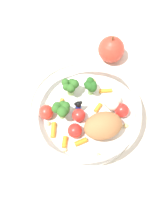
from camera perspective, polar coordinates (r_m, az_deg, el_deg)
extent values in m
plane|color=silver|center=(0.62, 1.20, -2.16)|extent=(2.40, 2.40, 0.00)
cylinder|color=white|center=(0.62, 0.00, -1.20)|extent=(0.23, 0.23, 0.01)
torus|color=white|center=(0.58, 0.00, 1.04)|extent=(0.25, 0.25, 0.01)
ellipsoid|color=#9E663D|center=(0.58, 4.01, -2.89)|extent=(0.07, 0.09, 0.06)
cylinder|color=#8EB766|center=(0.64, -2.88, 4.50)|extent=(0.02, 0.02, 0.02)
sphere|color=#2D6023|center=(0.61, -2.77, 5.00)|extent=(0.02, 0.02, 0.02)
sphere|color=#2D6023|center=(0.62, -2.01, 5.89)|extent=(0.02, 0.02, 0.02)
sphere|color=#2D6023|center=(0.62, -2.59, 6.23)|extent=(0.02, 0.02, 0.02)
sphere|color=#2D6023|center=(0.62, -3.90, 6.20)|extent=(0.02, 0.02, 0.02)
sphere|color=#2D6023|center=(0.61, -3.70, 5.24)|extent=(0.02, 0.02, 0.02)
cylinder|color=#7FAD5B|center=(0.64, 1.37, 4.55)|extent=(0.01, 0.01, 0.02)
sphere|color=#23561E|center=(0.61, 1.75, 5.09)|extent=(0.02, 0.02, 0.02)
sphere|color=#23561E|center=(0.62, 1.86, 5.47)|extent=(0.02, 0.02, 0.02)
sphere|color=#23561E|center=(0.62, 1.98, 5.83)|extent=(0.02, 0.02, 0.02)
sphere|color=#23561E|center=(0.62, 1.79, 6.07)|extent=(0.01, 0.01, 0.01)
sphere|color=#23561E|center=(0.62, 1.30, 6.54)|extent=(0.02, 0.02, 0.02)
sphere|color=#23561E|center=(0.62, 0.60, 5.81)|extent=(0.01, 0.01, 0.01)
sphere|color=#23561E|center=(0.62, 0.93, 5.59)|extent=(0.02, 0.02, 0.02)
sphere|color=#23561E|center=(0.61, 1.25, 5.30)|extent=(0.02, 0.02, 0.02)
cylinder|color=#7FAD5B|center=(0.61, -4.68, -0.42)|extent=(0.01, 0.01, 0.02)
sphere|color=#2D6023|center=(0.58, -4.56, 0.05)|extent=(0.02, 0.02, 0.02)
sphere|color=#2D6023|center=(0.58, -4.11, 0.46)|extent=(0.02, 0.02, 0.02)
sphere|color=#2D6023|center=(0.58, -3.84, 1.30)|extent=(0.02, 0.02, 0.02)
sphere|color=#2D6023|center=(0.59, -4.53, 1.60)|extent=(0.02, 0.02, 0.02)
sphere|color=#2D6023|center=(0.59, -5.63, 1.12)|extent=(0.02, 0.02, 0.02)
sphere|color=#2D6023|center=(0.58, -5.88, 0.73)|extent=(0.02, 0.02, 0.02)
sphere|color=#2D6023|center=(0.58, -5.09, 0.18)|extent=(0.02, 0.02, 0.02)
sphere|color=silver|center=(0.61, 6.05, 1.65)|extent=(0.03, 0.03, 0.03)
sphere|color=silver|center=(0.62, 6.31, 2.46)|extent=(0.03, 0.03, 0.03)
sphere|color=silver|center=(0.62, 5.33, 2.52)|extent=(0.03, 0.03, 0.03)
sphere|color=silver|center=(0.62, 4.90, 2.25)|extent=(0.02, 0.02, 0.02)
cube|color=yellow|center=(0.62, -1.16, 0.49)|extent=(0.02, 0.01, 0.00)
cylinder|color=#1933B2|center=(0.61, -1.18, 0.96)|extent=(0.01, 0.01, 0.02)
sphere|color=black|center=(0.60, -1.21, 1.62)|extent=(0.01, 0.01, 0.01)
sphere|color=black|center=(0.59, -1.76, 1.70)|extent=(0.01, 0.01, 0.01)
sphere|color=black|center=(0.60, -0.68, 1.99)|extent=(0.01, 0.01, 0.01)
cylinder|color=orange|center=(0.59, -4.06, -6.30)|extent=(0.03, 0.02, 0.01)
cylinder|color=orange|center=(0.60, -6.51, -3.52)|extent=(0.04, 0.02, 0.01)
cylinder|color=orange|center=(0.59, -0.68, -6.29)|extent=(0.01, 0.03, 0.01)
cylinder|color=orange|center=(0.65, 4.56, 4.48)|extent=(0.02, 0.03, 0.01)
cylinder|color=orange|center=(0.62, 2.94, 0.91)|extent=(0.02, 0.02, 0.01)
cylinder|color=orange|center=(0.63, -4.87, 1.80)|extent=(0.03, 0.02, 0.01)
sphere|color=red|center=(0.58, -1.93, -3.92)|extent=(0.03, 0.03, 0.03)
sphere|color=red|center=(0.61, -7.92, -0.03)|extent=(0.03, 0.03, 0.03)
sphere|color=red|center=(0.60, -1.10, -0.70)|extent=(0.03, 0.03, 0.03)
sphere|color=red|center=(0.61, 7.93, 0.34)|extent=(0.03, 0.03, 0.03)
sphere|color=tan|center=(0.66, 1.94, 6.66)|extent=(0.01, 0.01, 0.01)
sphere|color=tan|center=(0.58, 3.03, -8.97)|extent=(0.01, 0.01, 0.01)
sphere|color=#D1B775|center=(0.61, -7.55, -2.41)|extent=(0.01, 0.01, 0.01)
sphere|color=#D1B775|center=(0.58, -4.00, -7.91)|extent=(0.01, 0.01, 0.01)
sphere|color=#D1B775|center=(0.63, -7.78, 1.18)|extent=(0.01, 0.01, 0.01)
sphere|color=#D1B775|center=(0.61, 7.81, -2.83)|extent=(0.01, 0.01, 0.01)
sphere|color=tan|center=(0.61, 8.83, -2.79)|extent=(0.01, 0.01, 0.01)
sphere|color=#BC3828|center=(0.70, 5.74, 12.94)|extent=(0.07, 0.07, 0.07)
cylinder|color=brown|center=(0.67, 6.05, 15.09)|extent=(0.00, 0.00, 0.01)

